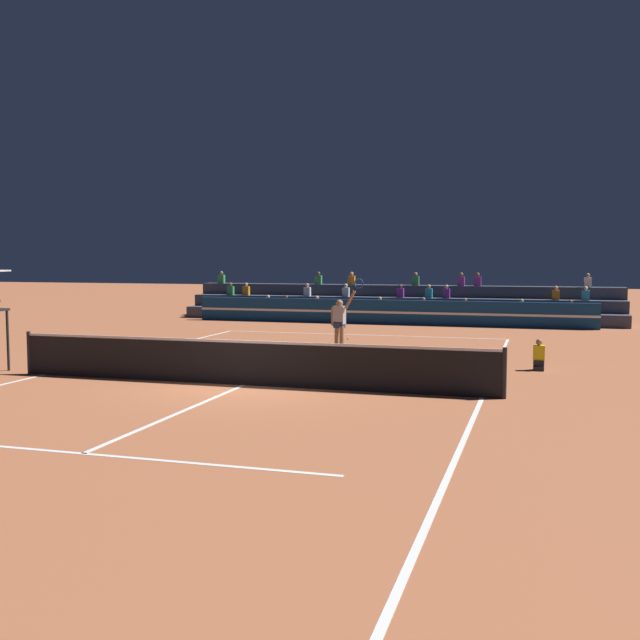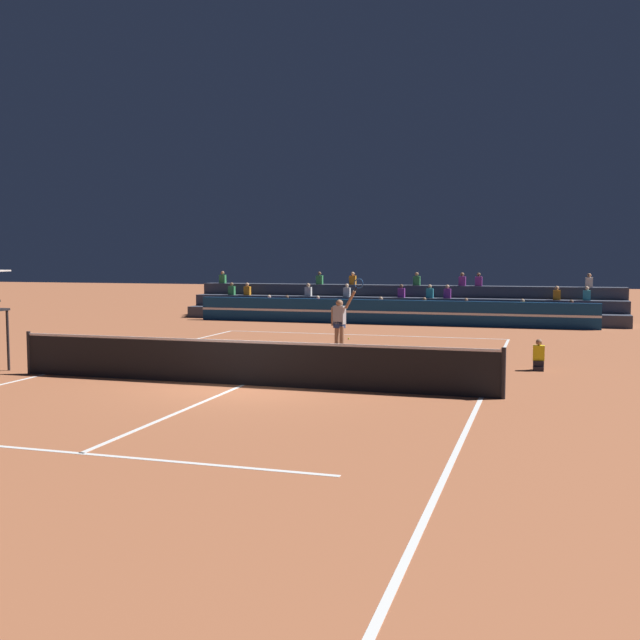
{
  "view_description": "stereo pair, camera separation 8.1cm",
  "coord_description": "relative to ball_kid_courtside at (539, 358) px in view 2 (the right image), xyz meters",
  "views": [
    {
      "loc": [
        6.69,
        -16.15,
        3.0
      ],
      "look_at": [
        0.22,
        5.52,
        1.1
      ],
      "focal_mm": 42.0,
      "sensor_mm": 36.0,
      "label": 1
    },
    {
      "loc": [
        6.77,
        -16.12,
        3.0
      ],
      "look_at": [
        0.22,
        5.52,
        1.1
      ],
      "focal_mm": 42.0,
      "sensor_mm": 36.0,
      "label": 2
    }
  ],
  "objects": [
    {
      "name": "ground_plane",
      "position": [
        -6.63,
        -4.38,
        -0.33
      ],
      "size": [
        120.0,
        120.0,
        0.0
      ],
      "primitive_type": "plane",
      "color": "#AD603D"
    },
    {
      "name": "court_lines",
      "position": [
        -6.63,
        -4.38,
        -0.33
      ],
      "size": [
        11.1,
        23.9,
        0.01
      ],
      "color": "white",
      "rests_on": "ground"
    },
    {
      "name": "tennis_net",
      "position": [
        -6.63,
        -4.38,
        0.21
      ],
      "size": [
        12.0,
        0.1,
        1.1
      ],
      "color": "black",
      "rests_on": "ground"
    },
    {
      "name": "sponsor_banner_wall",
      "position": [
        -6.63,
        12.28,
        0.22
      ],
      "size": [
        18.0,
        0.26,
        1.1
      ],
      "color": "navy",
      "rests_on": "ground"
    },
    {
      "name": "bleacher_stand",
      "position": [
        -6.63,
        14.81,
        0.32
      ],
      "size": [
        20.57,
        2.85,
        2.28
      ],
      "color": "#383D4C",
      "rests_on": "ground"
    },
    {
      "name": "ball_kid_courtside",
      "position": [
        0.0,
        0.0,
        0.0
      ],
      "size": [
        0.3,
        0.36,
        0.84
      ],
      "color": "black",
      "rests_on": "ground"
    },
    {
      "name": "tennis_player",
      "position": [
        -5.87,
        1.47,
        0.65
      ],
      "size": [
        1.13,
        0.45,
        2.43
      ],
      "color": "#9E7051",
      "rests_on": "ground"
    },
    {
      "name": "tennis_ball",
      "position": [
        -6.73,
        5.81,
        -0.3
      ],
      "size": [
        0.07,
        0.07,
        0.07
      ],
      "primitive_type": "sphere",
      "color": "#C6DB33",
      "rests_on": "ground"
    }
  ]
}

